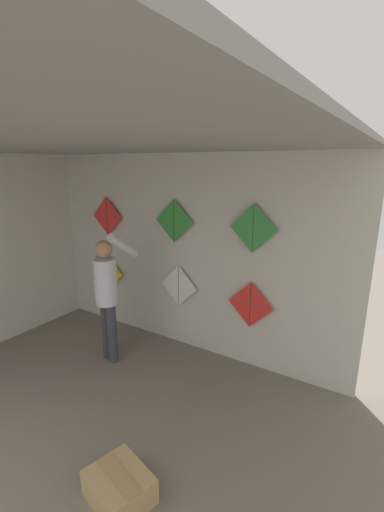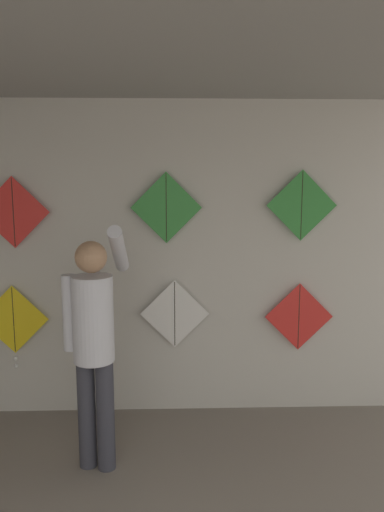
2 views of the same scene
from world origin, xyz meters
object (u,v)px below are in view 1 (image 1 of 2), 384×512
Objects in this scene: kite_3 at (107,216)px; kite_0 at (109,274)px; kite_5 at (253,228)px; kite_4 at (174,221)px; kite_1 at (179,286)px; kite_2 at (250,305)px; cardboard_box at (119,487)px; shopkeeper at (107,290)px.

kite_0 is at bearing -179.38° from kite_3.
kite_5 is (2.54, 0.00, 1.03)m from kite_0.
kite_0 is 1.22× the size of kite_4.
kite_4 is (-0.07, 0.00, 0.95)m from kite_1.
kite_4 is at bearing 180.00° from kite_2.
kite_1 is at bearing 0.00° from kite_4.
cardboard_box is 3.11m from kite_4.
kite_0 is 1.22× the size of kite_3.
kite_2 is 1.00× the size of kite_3.
kite_2 is at bearing 0.00° from kite_1.
kite_3 is 2.49m from kite_5.
kite_1 is 1.47m from kite_5.
kite_1 is 0.95m from kite_4.
kite_3 is at bearing 135.63° from cardboard_box.
shopkeeper is at bearing -124.53° from kite_1.
kite_0 is at bearing -179.99° from kite_2.
kite_5 reaches higher than kite_2.
kite_2 reaches higher than cardboard_box.
kite_4 is at bearing 180.00° from kite_1.
kite_4 is (-1.07, 2.32, 1.76)m from cardboard_box.
kite_5 is (1.69, 0.84, 0.87)m from shopkeeper.
kite_2 reaches higher than kite_0.
kite_4 is at bearing 0.00° from kite_3.
kite_0 reaches higher than cardboard_box.
kite_3 is (-0.80, 0.84, 0.82)m from shopkeeper.
kite_5 is at bearing 87.31° from cardboard_box.
kite_4 reaches higher than shopkeeper.
kite_4 reaches higher than kite_3.
kite_3 is (0.05, 0.00, 0.97)m from kite_0.
kite_3 reaches higher than kite_1.
kite_2 is at bearing 0.00° from kite_5.
cardboard_box is at bearing -65.32° from kite_4.
kite_2 is 2.67m from kite_3.
cardboard_box is 3.44m from kite_0.
cardboard_box is 2.66m from kite_1.
kite_1 is at bearing 70.02° from shopkeeper.
kite_4 is (-1.19, 0.00, 0.98)m from kite_2.
kite_3 is 1.00× the size of kite_4.
kite_1 reaches higher than kite_2.
kite_4 reaches higher than kite_1.
kite_4 is (1.36, 0.00, 1.01)m from kite_0.
cardboard_box is (1.58, -1.48, -0.91)m from shopkeeper.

